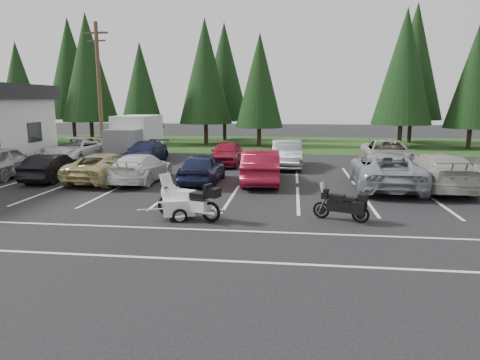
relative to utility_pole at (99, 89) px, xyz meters
name	(u,v)px	position (x,y,z in m)	size (l,w,h in m)	color
ground	(215,203)	(10.00, -12.00, -4.70)	(120.00, 120.00, 0.00)	black
grass_strip	(261,144)	(10.00, 12.00, -4.69)	(80.00, 16.00, 0.01)	#1F3D13
lake_water	(300,126)	(14.00, 43.00, -4.70)	(70.00, 50.00, 0.02)	slate
utility_pole	(99,89)	(0.00, 0.00, 0.00)	(1.60, 0.26, 9.00)	#473321
box_truck	(133,137)	(2.00, 0.50, -3.25)	(2.40, 5.60, 2.90)	silver
stall_markings	(223,192)	(10.00, -10.00, -4.69)	(32.00, 16.00, 0.01)	silver
conifer_1	(18,85)	(-12.00, 9.20, 0.69)	(3.96, 3.96, 9.22)	#332316
conifer_2	(88,68)	(-6.00, 10.80, 2.25)	(5.10, 5.10, 11.89)	#332316
conifer_3	(141,85)	(-0.50, 9.40, 0.57)	(3.87, 3.87, 9.02)	#332316
conifer_4	(205,71)	(5.00, 10.90, 1.83)	(4.80, 4.80, 11.17)	#332316
conifer_5	(260,81)	(10.00, 9.60, 0.93)	(4.14, 4.14, 9.63)	#332316
conifer_6	(404,67)	(22.00, 10.10, 2.01)	(4.93, 4.93, 11.48)	#332316
conifer_7	(475,77)	(27.50, 9.80, 1.11)	(4.27, 4.27, 9.94)	#332316
conifer_back_a	(70,69)	(-10.00, 15.00, 2.49)	(5.28, 5.28, 12.30)	#332316
conifer_back_b	(224,72)	(6.00, 15.50, 2.07)	(4.97, 4.97, 11.58)	#332316
conifer_back_c	(414,62)	(24.00, 14.80, 2.80)	(5.50, 5.50, 12.81)	#332316
car_near_0	(3,162)	(-1.82, -7.74, -3.87)	(1.96, 4.87, 1.66)	#B3B4B8
car_near_1	(52,167)	(1.10, -8.16, -4.04)	(1.40, 4.02, 1.32)	black
car_near_2	(108,167)	(3.94, -8.08, -3.99)	(2.34, 5.08, 1.41)	tan
car_near_3	(141,168)	(5.65, -8.04, -4.01)	(1.93, 4.76, 1.38)	white
car_near_4	(202,168)	(8.66, -7.96, -3.96)	(1.74, 4.31, 1.47)	#171D3B
car_near_5	(261,166)	(11.45, -7.68, -3.89)	(1.71, 4.92, 1.62)	maroon
car_near_6	(385,170)	(17.09, -8.19, -3.87)	(2.76, 5.98, 1.66)	gray
car_near_7	(438,171)	(19.37, -8.17, -3.87)	(2.31, 5.68, 1.65)	#A5A398
car_far_0	(76,150)	(-0.84, -2.12, -3.88)	(2.71, 5.87, 1.63)	white
car_far_1	(145,152)	(3.64, -1.81, -4.01)	(1.93, 4.75, 1.38)	#181D3E
car_far_2	(227,153)	(8.91, -1.95, -3.95)	(1.76, 4.37, 1.49)	maroon
car_far_3	(287,154)	(12.62, -2.45, -3.90)	(1.69, 4.85, 1.60)	slate
car_far_4	(387,154)	(18.53, -1.77, -3.88)	(2.72, 5.91, 1.64)	#AEA99F
touring_motorcycle	(188,197)	(9.52, -14.35, -3.94)	(2.73, 0.84, 1.51)	silver
cargo_trailer	(179,209)	(9.24, -14.40, -4.35)	(1.51, 0.85, 0.70)	silver
adventure_motorcycle	(341,202)	(14.55, -13.94, -4.07)	(2.06, 0.71, 1.25)	black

